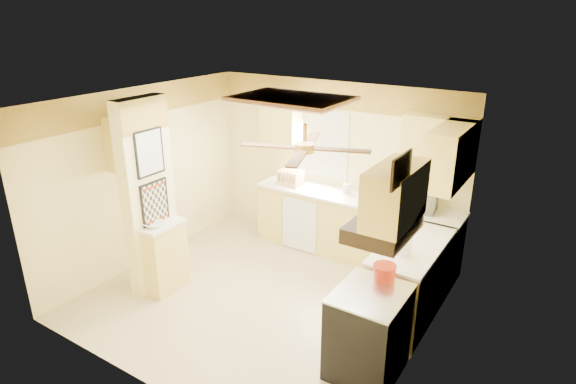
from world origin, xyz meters
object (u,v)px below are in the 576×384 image
Objects in this scene: stove at (368,332)px; microwave at (417,200)px; dutch_oven at (384,272)px; kettle at (404,245)px; bowl at (153,225)px.

microwave is (-0.29, 2.16, 0.62)m from stove.
kettle reaches higher than dutch_oven.
stove is 1.82× the size of microwave.
dutch_oven reaches higher than stove.
stove is at bearing 2.32° from bowl.
dutch_oven reaches higher than bowl.
stove is 4.01× the size of bowl.
microwave is 1.33m from kettle.
stove is 0.61m from dutch_oven.
stove is 3.75× the size of kettle.
stove is at bearing -90.44° from kettle.
microwave is 2.21× the size of bowl.
dutch_oven is at bearing 88.02° from stove.
bowl is at bearing -171.80° from dutch_oven.
bowl is (-2.84, -0.12, 0.51)m from stove.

